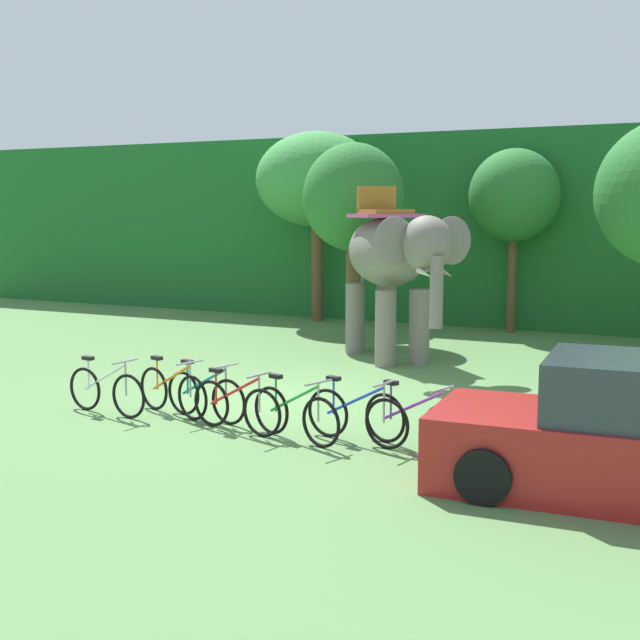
{
  "coord_description": "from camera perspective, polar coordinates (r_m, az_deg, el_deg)",
  "views": [
    {
      "loc": [
        6.83,
        -12.15,
        3.24
      ],
      "look_at": [
        0.46,
        1.0,
        1.3
      ],
      "focal_mm": 46.36,
      "sensor_mm": 36.0,
      "label": 1
    }
  ],
  "objects": [
    {
      "name": "parked_car",
      "position": [
        10.09,
        20.28,
        -7.8
      ],
      "size": [
        4.29,
        2.15,
        1.6
      ],
      "color": "#A51E1E",
      "rests_on": "ground"
    },
    {
      "name": "bike_green",
      "position": [
        11.75,
        -1.72,
        -6.5
      ],
      "size": [
        1.64,
        0.68,
        0.92
      ],
      "color": "black",
      "rests_on": "ground"
    },
    {
      "name": "bike_purple",
      "position": [
        11.4,
        6.49,
        -6.99
      ],
      "size": [
        1.65,
        0.65,
        0.92
      ],
      "color": "black",
      "rests_on": "ground"
    },
    {
      "name": "bike_red",
      "position": [
        12.28,
        -5.83,
        -5.92
      ],
      "size": [
        1.69,
        0.52,
        0.92
      ],
      "color": "black",
      "rests_on": "ground"
    },
    {
      "name": "foliage_hedge",
      "position": [
        26.31,
        10.86,
        6.28
      ],
      "size": [
        36.0,
        6.0,
        5.42
      ],
      "primitive_type": "cube",
      "color": "#1E6028",
      "rests_on": "ground"
    },
    {
      "name": "tree_far_right",
      "position": [
        22.44,
        13.27,
        8.31
      ],
      "size": [
        2.37,
        2.37,
        4.85
      ],
      "color": "brown",
      "rests_on": "ground"
    },
    {
      "name": "tree_left",
      "position": [
        24.32,
        -0.2,
        9.62
      ],
      "size": [
        3.57,
        3.57,
        5.52
      ],
      "color": "brown",
      "rests_on": "ground"
    },
    {
      "name": "ground_plane",
      "position": [
        14.31,
        -3.42,
        -5.54
      ],
      "size": [
        80.0,
        80.0,
        0.0
      ],
      "primitive_type": "plane",
      "color": "#567F47"
    },
    {
      "name": "tree_center_left",
      "position": [
        20.52,
        2.32,
        8.36
      ],
      "size": [
        2.5,
        2.5,
        4.9
      ],
      "color": "brown",
      "rests_on": "ground"
    },
    {
      "name": "bike_orange",
      "position": [
        13.41,
        -10.14,
        -4.85
      ],
      "size": [
        1.65,
        0.66,
        0.92
      ],
      "color": "black",
      "rests_on": "ground"
    },
    {
      "name": "bike_teal",
      "position": [
        13.02,
        -7.92,
        -5.18
      ],
      "size": [
        1.68,
        0.56,
        0.92
      ],
      "color": "black",
      "rests_on": "ground"
    },
    {
      "name": "bike_white",
      "position": [
        13.67,
        -14.55,
        -4.74
      ],
      "size": [
        1.7,
        0.52,
        0.92
      ],
      "color": "black",
      "rests_on": "ground"
    },
    {
      "name": "bike_blue",
      "position": [
        11.65,
        2.53,
        -6.63
      ],
      "size": [
        1.69,
        0.54,
        0.92
      ],
      "color": "black",
      "rests_on": "ground"
    },
    {
      "name": "elephant",
      "position": [
        17.78,
        5.04,
        4.19
      ],
      "size": [
        3.65,
        3.7,
        3.78
      ],
      "color": "slate",
      "rests_on": "ground"
    }
  ]
}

